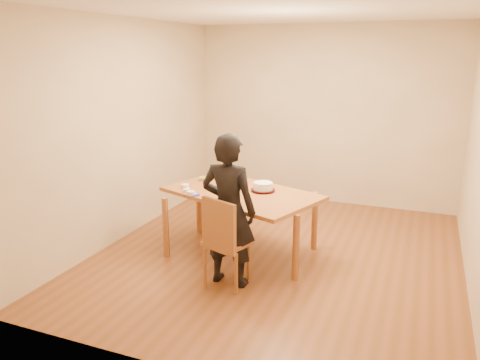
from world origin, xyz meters
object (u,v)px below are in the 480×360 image
at_px(dining_chair, 227,243).
at_px(person, 229,211).
at_px(dining_table, 242,193).
at_px(cake_plate, 263,190).
at_px(cake, 263,186).

distance_m(dining_chair, person, 0.33).
relative_size(dining_table, cake_plate, 6.12).
height_order(dining_chair, cake, cake).
bearing_deg(dining_table, person, -58.77).
xyz_separation_m(dining_chair, cake_plate, (0.07, 0.88, 0.31)).
height_order(dining_table, cake, cake).
bearing_deg(dining_chair, person, 110.91).
distance_m(dining_table, dining_chair, 0.84).
bearing_deg(dining_table, dining_chair, -59.43).
height_order(dining_chair, cake_plate, cake_plate).
bearing_deg(cake_plate, cake, -90.00).
distance_m(cake_plate, person, 0.84).
xyz_separation_m(dining_table, dining_chair, (0.15, -0.78, -0.28)).
xyz_separation_m(dining_table, person, (0.15, -0.73, 0.05)).
relative_size(cake, person, 0.14).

